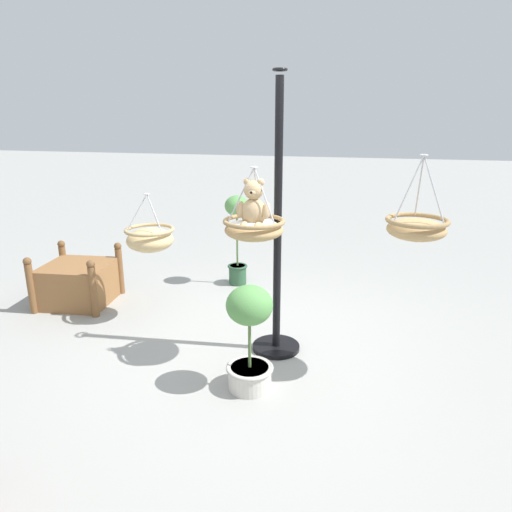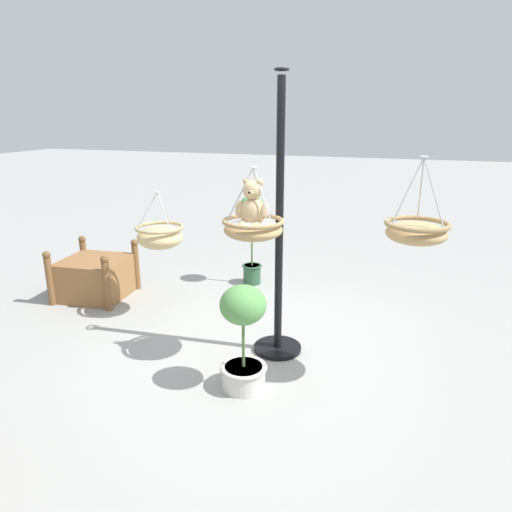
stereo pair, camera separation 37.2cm
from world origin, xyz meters
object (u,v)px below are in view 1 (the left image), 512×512
at_px(hanging_basket_with_teddy, 254,228).
at_px(potted_plant_fern_front, 237,233).
at_px(hanging_basket_left_high, 417,227).
at_px(teddy_bear, 254,207).
at_px(wooden_planter_box, 78,282).
at_px(display_pole_central, 277,272).
at_px(hanging_basket_right_low, 150,238).
at_px(potted_plant_tall_leafy, 250,336).

distance_m(hanging_basket_with_teddy, potted_plant_fern_front, 2.05).
bearing_deg(hanging_basket_with_teddy, hanging_basket_left_high, -179.44).
bearing_deg(teddy_bear, hanging_basket_left_high, -178.48).
bearing_deg(hanging_basket_left_high, hanging_basket_with_teddy, 0.56).
relative_size(teddy_bear, wooden_planter_box, 0.47).
xyz_separation_m(hanging_basket_left_high, wooden_planter_box, (3.56, -0.82, -1.03)).
bearing_deg(wooden_planter_box, teddy_bear, 159.48).
distance_m(display_pole_central, hanging_basket_right_low, 1.43).
relative_size(hanging_basket_right_low, potted_plant_tall_leafy, 0.68).
xyz_separation_m(display_pole_central, wooden_planter_box, (2.44, -0.59, -0.51)).
height_order(teddy_bear, hanging_basket_right_low, teddy_bear).
height_order(hanging_basket_with_teddy, hanging_basket_left_high, hanging_basket_left_high).
distance_m(hanging_basket_left_high, hanging_basket_right_low, 2.60).
bearing_deg(hanging_basket_with_teddy, hanging_basket_right_low, -25.81).
xyz_separation_m(teddy_bear, hanging_basket_right_low, (1.24, -0.62, -0.50)).
bearing_deg(potted_plant_fern_front, display_pole_central, 116.79).
bearing_deg(hanging_basket_with_teddy, potted_plant_tall_leafy, 98.44).
xyz_separation_m(potted_plant_fern_front, potted_plant_tall_leafy, (-0.73, 2.30, -0.21)).
distance_m(wooden_planter_box, potted_plant_tall_leafy, 2.69).
bearing_deg(potted_plant_tall_leafy, hanging_basket_right_low, -38.48).
distance_m(display_pole_central, teddy_bear, 0.70).
height_order(display_pole_central, hanging_basket_right_low, display_pole_central).
distance_m(teddy_bear, hanging_basket_left_high, 1.27).
bearing_deg(potted_plant_tall_leafy, wooden_planter_box, -28.37).
xyz_separation_m(display_pole_central, hanging_basket_with_teddy, (0.15, 0.25, 0.45)).
relative_size(display_pole_central, hanging_basket_left_high, 3.83).
xyz_separation_m(hanging_basket_with_teddy, wooden_planter_box, (2.29, -0.84, -0.96)).
bearing_deg(wooden_planter_box, potted_plant_tall_leafy, 151.63).
distance_m(hanging_basket_right_low, wooden_planter_box, 1.26).
bearing_deg(hanging_basket_left_high, potted_plant_tall_leafy, 20.45).
bearing_deg(hanging_basket_with_teddy, potted_plant_fern_front, -70.38).
relative_size(display_pole_central, wooden_planter_box, 2.83).
bearing_deg(hanging_basket_right_low, display_pole_central, 165.92).
height_order(wooden_planter_box, potted_plant_fern_front, potted_plant_fern_front).
bearing_deg(display_pole_central, hanging_basket_with_teddy, 59.04).
bearing_deg(hanging_basket_right_low, hanging_basket_with_teddy, 154.19).
bearing_deg(display_pole_central, teddy_bear, 61.05).
height_order(display_pole_central, teddy_bear, display_pole_central).
xyz_separation_m(hanging_basket_with_teddy, potted_plant_fern_front, (0.66, -1.86, -0.55)).
height_order(teddy_bear, potted_plant_tall_leafy, teddy_bear).
bearing_deg(display_pole_central, hanging_basket_right_low, -14.08).
height_order(hanging_basket_right_low, wooden_planter_box, hanging_basket_right_low).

